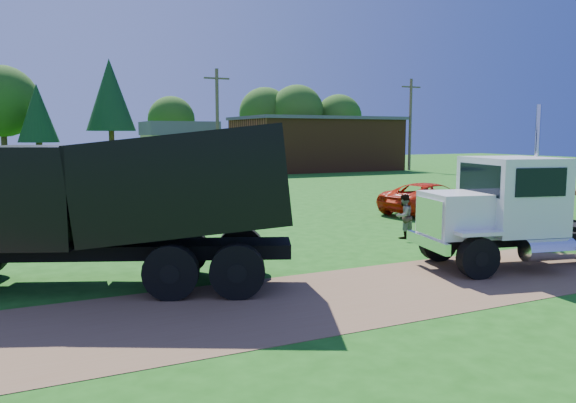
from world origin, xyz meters
name	(u,v)px	position (x,y,z in m)	size (l,w,h in m)	color
ground	(440,282)	(0.00, 0.00, 0.00)	(140.00, 140.00, 0.00)	#185212
dirt_track	(440,282)	(0.00, 0.00, 0.01)	(120.00, 4.20, 0.01)	brown
white_semi_tractor	(514,212)	(2.90, 0.48, 1.50)	(7.46, 3.80, 4.40)	black
black_dump_truck	(118,198)	(-7.08, 2.98, 2.10)	(8.87, 5.66, 3.83)	black
orange_pickup	(431,198)	(7.60, 9.54, 0.70)	(2.33, 5.05, 1.40)	red
spectator_b	(404,216)	(2.77, 5.13, 0.77)	(0.75, 0.58, 1.54)	#999999
brick_building	(315,143)	(18.00, 40.00, 2.66)	(15.40, 10.40, 5.30)	brown
tan_shed	(179,147)	(4.00, 40.00, 2.42)	(6.20, 5.40, 4.70)	tan
utility_poles	(217,121)	(6.00, 35.00, 4.71)	(42.20, 0.28, 9.00)	brown
tree_row	(96,105)	(-1.92, 50.01, 6.51)	(56.39, 12.77, 11.54)	#311F14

